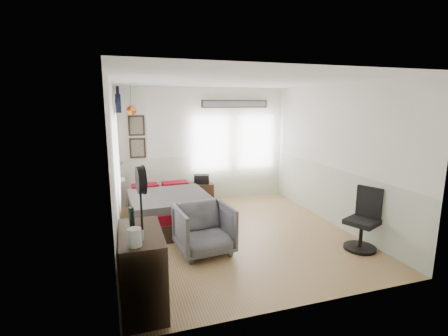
{
  "coord_description": "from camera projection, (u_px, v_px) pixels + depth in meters",
  "views": [
    {
      "loc": [
        -1.88,
        -5.21,
        2.3
      ],
      "look_at": [
        -0.1,
        0.4,
        1.15
      ],
      "focal_mm": 26.0,
      "sensor_mm": 36.0,
      "label": 1
    }
  ],
  "objects": [
    {
      "name": "bed",
      "position": [
        168.0,
        208.0,
        6.34
      ],
      "size": [
        1.51,
        2.04,
        0.63
      ],
      "rotation": [
        0.0,
        0.0,
        0.05
      ],
      "color": "#2F2116",
      "rests_on": "ground_plane"
    },
    {
      "name": "task_chair",
      "position": [
        363.0,
        224.0,
        5.21
      ],
      "size": [
        0.59,
        0.59,
        1.01
      ],
      "rotation": [
        0.0,
        0.0,
        0.42
      ],
      "color": "black",
      "rests_on": "ground_plane"
    },
    {
      "name": "stand_fan",
      "position": [
        141.0,
        181.0,
        3.45
      ],
      "size": [
        0.11,
        0.32,
        0.77
      ],
      "rotation": [
        0.0,
        0.0,
        0.1
      ],
      "color": "black",
      "rests_on": "dresser"
    },
    {
      "name": "ground_plane",
      "position": [
        236.0,
        234.0,
        5.87
      ],
      "size": [
        4.0,
        4.5,
        0.01
      ],
      "primitive_type": "cube",
      "color": "#987349"
    },
    {
      "name": "room_shell",
      "position": [
        229.0,
        144.0,
        5.72
      ],
      "size": [
        4.02,
        4.52,
        2.71
      ],
      "color": "silver",
      "rests_on": "ground_plane"
    },
    {
      "name": "nightstand",
      "position": [
        202.0,
        194.0,
        7.62
      ],
      "size": [
        0.5,
        0.4,
        0.49
      ],
      "primitive_type": "cube",
      "rotation": [
        0.0,
        0.0,
        -0.0
      ],
      "color": "#2F2116",
      "rests_on": "ground_plane"
    },
    {
      "name": "armchair",
      "position": [
        204.0,
        229.0,
        5.09
      ],
      "size": [
        0.9,
        0.92,
        0.77
      ],
      "primitive_type": "imported",
      "rotation": [
        0.0,
        0.0,
        0.1
      ],
      "color": "slate",
      "rests_on": "ground_plane"
    },
    {
      "name": "bottle",
      "position": [
        132.0,
        218.0,
        3.72
      ],
      "size": [
        0.06,
        0.06,
        0.25
      ],
      "primitive_type": "cylinder",
      "color": "black",
      "rests_on": "dresser"
    },
    {
      "name": "black_bag",
      "position": [
        202.0,
        179.0,
        7.56
      ],
      "size": [
        0.39,
        0.3,
        0.2
      ],
      "primitive_type": "cube",
      "rotation": [
        0.0,
        0.0,
        -0.24
      ],
      "color": "black",
      "rests_on": "nightstand"
    },
    {
      "name": "kettle",
      "position": [
        135.0,
        237.0,
        3.25
      ],
      "size": [
        0.16,
        0.14,
        0.19
      ],
      "rotation": [
        0.0,
        0.0,
        -0.13
      ],
      "color": "silver",
      "rests_on": "dresser"
    },
    {
      "name": "dresser",
      "position": [
        142.0,
        269.0,
        3.72
      ],
      "size": [
        0.48,
        1.0,
        0.9
      ],
      "primitive_type": "cube",
      "color": "#2F2116",
      "rests_on": "ground_plane"
    },
    {
      "name": "wall_decor",
      "position": [
        158.0,
        114.0,
        6.98
      ],
      "size": [
        3.55,
        1.32,
        1.44
      ],
      "color": "black",
      "rests_on": "room_shell"
    }
  ]
}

